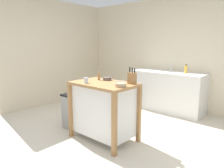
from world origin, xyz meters
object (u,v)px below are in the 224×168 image
trash_bin (73,111)px  knife_block (132,78)px  kitchen_island (104,108)px  bottle_spray_cleaner (186,69)px  pepper_grinder (99,76)px  bowl_stoneware_deep (107,79)px  sink_faucet (171,67)px  bowl_ceramic_small (121,85)px  bowl_ceramic_wide (120,83)px  drinking_cup (86,80)px

trash_bin → knife_block: bearing=12.8°
kitchen_island → bottle_spray_cleaner: size_ratio=5.08×
pepper_grinder → bowl_stoneware_deep: bearing=30.8°
pepper_grinder → sink_faucet: bearing=82.4°
bowl_stoneware_deep → bottle_spray_cleaner: size_ratio=0.72×
bowl_stoneware_deep → pepper_grinder: pepper_grinder is taller
knife_block → bowl_ceramic_small: knife_block is taller
bowl_ceramic_wide → pepper_grinder: bearing=172.0°
drinking_cup → trash_bin: drinking_cup is taller
sink_faucet → bowl_ceramic_wide: bearing=-83.8°
bowl_ceramic_wide → drinking_cup: 0.52m
kitchen_island → knife_block: knife_block is taller
bowl_ceramic_wide → drinking_cup: drinking_cup is taller
kitchen_island → trash_bin: 0.77m
bowl_ceramic_wide → trash_bin: bearing=-174.8°
bowl_stoneware_deep → pepper_grinder: (-0.12, -0.07, 0.04)m
trash_bin → sink_faucet: sink_faucet is taller
kitchen_island → knife_block: size_ratio=4.05×
drinking_cup → bowl_ceramic_wide: bearing=30.7°
knife_block → kitchen_island: bearing=-150.1°
bowl_ceramic_wide → sink_faucet: sink_faucet is taller
bowl_ceramic_small → bottle_spray_cleaner: bearing=88.8°
bowl_ceramic_small → sink_faucet: size_ratio=0.73×
kitchen_island → sink_faucet: size_ratio=4.57×
pepper_grinder → trash_bin: bearing=-162.2°
bowl_stoneware_deep → bowl_ceramic_small: 0.58m
knife_block → bowl_ceramic_small: bearing=-86.1°
bottle_spray_cleaner → drinking_cup: bearing=-105.0°
drinking_cup → trash_bin: 0.89m
pepper_grinder → sink_faucet: 2.10m
bowl_stoneware_deep → pepper_grinder: bearing=-149.2°
kitchen_island → bowl_ceramic_wide: 0.52m
bowl_ceramic_wide → bottle_spray_cleaner: bottle_spray_cleaner is taller
bowl_ceramic_small → kitchen_island: bearing=169.4°
bowl_ceramic_small → knife_block: bearing=93.9°
knife_block → bottle_spray_cleaner: knife_block is taller
kitchen_island → bottle_spray_cleaner: 2.19m
pepper_grinder → bottle_spray_cleaner: (0.68, 1.96, -0.01)m
sink_faucet → knife_block: bearing=-80.5°
bowl_ceramic_wide → bowl_ceramic_small: bowl_ceramic_small is taller
pepper_grinder → trash_bin: pepper_grinder is taller
kitchen_island → trash_bin: size_ratio=1.60×
drinking_cup → knife_block: bearing=38.1°
bottle_spray_cleaner → sink_faucet: bearing=163.4°
drinking_cup → pepper_grinder: bearing=100.6°
bowl_ceramic_wide → drinking_cup: size_ratio=1.65×
bowl_stoneware_deep → drinking_cup: size_ratio=1.60×
bowl_ceramic_wide → bowl_ceramic_small: bearing=-47.7°
kitchen_island → bowl_ceramic_wide: bearing=11.4°
bowl_ceramic_small → drinking_cup: (-0.57, -0.13, 0.02)m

